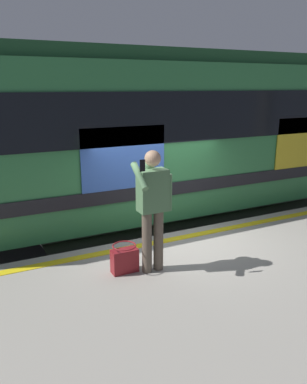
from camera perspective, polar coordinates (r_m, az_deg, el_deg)
name	(u,v)px	position (r m, az deg, el deg)	size (l,w,h in m)	color
ground_plane	(167,278)	(7.21, 2.06, -12.97)	(23.66, 23.66, 0.00)	#4C4742
platform	(249,325)	(5.37, 14.24, -18.92)	(14.34, 4.56, 0.91)	#9E998E
safety_line	(176,239)	(6.57, 3.37, -7.09)	(14.05, 0.16, 0.01)	yellow
track_rail_near	(141,251)	(8.11, -1.85, -8.88)	(18.64, 0.08, 0.16)	slate
track_rail_far	(118,228)	(9.33, -5.48, -5.52)	(18.64, 0.08, 0.16)	slate
train_carriage	(186,129)	(8.72, 4.90, 9.53)	(12.06, 3.01, 3.96)	#2D723F
passenger	(153,201)	(5.14, -0.15, -1.45)	(0.57, 0.55, 1.74)	brown
handbag	(125,259)	(5.41, -4.41, -10.17)	(0.38, 0.34, 0.41)	maroon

